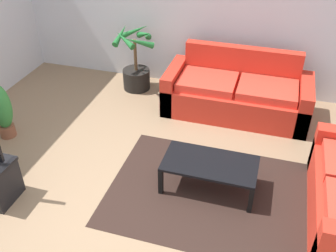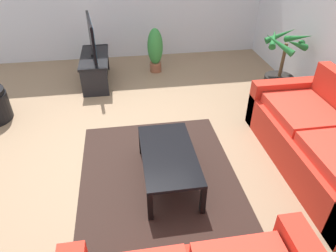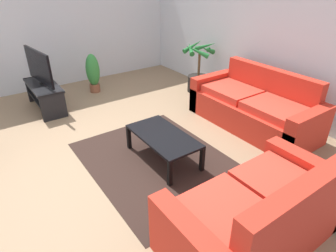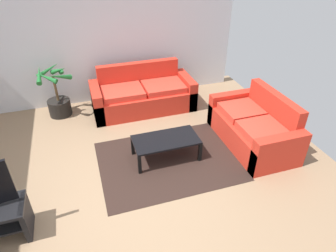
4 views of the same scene
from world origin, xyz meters
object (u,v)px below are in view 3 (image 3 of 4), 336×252
coffee_table (163,138)px  potted_palm (199,74)px  tv_stand (45,93)px  couch_main (254,108)px  potted_plant_small (93,72)px  tv (39,67)px  couch_loveseat (257,216)px

coffee_table → potted_palm: 2.58m
tv_stand → couch_main: bearing=44.7°
tv_stand → potted_plant_small: bearing=105.3°
couch_main → tv: size_ratio=2.06×
couch_main → potted_palm: potted_palm is taller
couch_main → coffee_table: (-0.05, -1.73, 0.02)m
couch_loveseat → tv_stand: size_ratio=1.54×
tv → potted_plant_small: tv is taller
couch_loveseat → tv: (-4.15, -0.79, 0.49)m
tv → potted_palm: (0.93, 2.84, -0.41)m
tv → coffee_table: tv is taller
tv_stand → couch_loveseat: bearing=10.8°
tv → coffee_table: 2.74m
couch_main → potted_plant_small: (-2.90, -1.53, 0.12)m
tv_stand → potted_palm: size_ratio=1.07×
couch_main → potted_plant_small: bearing=-152.2°
tv_stand → coffee_table: size_ratio=1.05×
potted_palm → coffee_table: bearing=-50.8°
coffee_table → potted_plant_small: 2.86m
couch_loveseat → coffee_table: size_ratio=1.62×
couch_loveseat → coffee_table: (-1.58, 0.06, 0.02)m
tv_stand → coffee_table: bearing=18.3°
tv_stand → tv: bearing=97.3°
couch_main → tv_stand: (-2.61, -2.58, 0.01)m
couch_loveseat → coffee_table: couch_loveseat is taller
couch_main → coffee_table: 1.73m
couch_main → couch_loveseat: bearing=-49.3°
potted_plant_small → coffee_table: bearing=-4.2°
potted_palm → tv_stand: bearing=-108.1°
tv_stand → potted_palm: potted_palm is taller
couch_main → tv_stand: 3.67m
couch_loveseat → couch_main: bearing=130.7°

